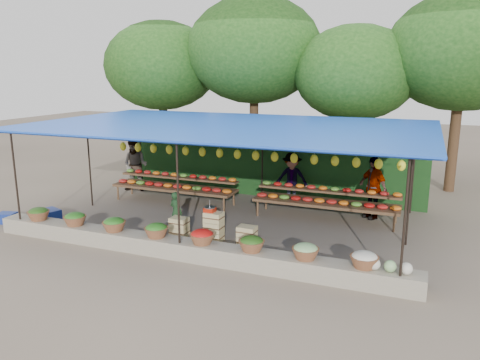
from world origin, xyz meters
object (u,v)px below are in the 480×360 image
at_px(vendor_seated, 176,212).
at_px(blue_crate_front, 7,218).
at_px(weighing_scale, 210,209).
at_px(blue_crate_back, 51,215).
at_px(crate_counter, 213,229).

height_order(vendor_seated, blue_crate_front, vendor_seated).
xyz_separation_m(weighing_scale, blue_crate_back, (-5.00, -0.21, -0.67)).
distance_m(weighing_scale, blue_crate_front, 6.12).
distance_m(crate_counter, vendor_seated, 1.27).
bearing_deg(crate_counter, vendor_seated, 166.94).
relative_size(crate_counter, blue_crate_front, 4.78).
bearing_deg(weighing_scale, blue_crate_front, -172.11).
xyz_separation_m(weighing_scale, blue_crate_front, (-6.02, -0.83, -0.69)).
relative_size(weighing_scale, vendor_seated, 0.27).
relative_size(weighing_scale, blue_crate_back, 0.53).
bearing_deg(vendor_seated, blue_crate_front, 31.10).
xyz_separation_m(weighing_scale, vendor_seated, (-1.14, 0.28, -0.28)).
bearing_deg(vendor_seated, blue_crate_back, 25.53).
xyz_separation_m(crate_counter, vendor_seated, (-1.22, 0.28, 0.25)).
relative_size(crate_counter, vendor_seated, 2.12).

